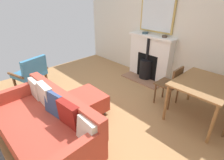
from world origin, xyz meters
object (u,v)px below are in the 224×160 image
at_px(fireplace, 149,60).
at_px(mantel_bowl_far, 165,36).
at_px(ottoman, 85,102).
at_px(dining_table, 204,87).
at_px(armchair_accent, 31,72).
at_px(sofa, 46,123).
at_px(mantel_bowl_near, 145,33).
at_px(dining_chair_near_fireplace, 172,83).

relative_size(fireplace, mantel_bowl_far, 9.99).
height_order(mantel_bowl_far, ottoman, mantel_bowl_far).
relative_size(fireplace, dining_table, 1.17).
height_order(armchair_accent, dining_table, armchair_accent).
bearing_deg(sofa, ottoman, -167.45).
height_order(fireplace, sofa, fireplace).
bearing_deg(sofa, dining_table, 149.48).
bearing_deg(fireplace, mantel_bowl_near, -98.98).
bearing_deg(mantel_bowl_near, sofa, 10.52).
distance_m(mantel_bowl_near, ottoman, 2.40).
bearing_deg(dining_table, armchair_accent, -60.18).
height_order(mantel_bowl_far, sofa, mantel_bowl_far).
height_order(mantel_bowl_near, armchair_accent, mantel_bowl_near).
relative_size(mantel_bowl_near, dining_chair_near_fireplace, 0.18).
distance_m(mantel_bowl_far, ottoman, 2.38).
xyz_separation_m(ottoman, armchair_accent, (0.36, -1.57, 0.22)).
distance_m(mantel_bowl_far, armchair_accent, 3.17).
xyz_separation_m(fireplace, sofa, (2.98, 0.33, -0.16)).
bearing_deg(dining_table, sofa, -30.52).
bearing_deg(dining_chair_near_fireplace, mantel_bowl_far, -136.44).
relative_size(mantel_bowl_far, ottoman, 0.18).
bearing_deg(ottoman, dining_chair_near_fireplace, 146.44).
distance_m(mantel_bowl_near, dining_chair_near_fireplace, 1.65).
height_order(sofa, armchair_accent, armchair_accent).
distance_m(sofa, ottoman, 0.86).
xyz_separation_m(mantel_bowl_near, sofa, (3.02, 0.56, -0.81)).
distance_m(fireplace, ottoman, 2.17).
distance_m(fireplace, mantel_bowl_far, 0.73).
distance_m(mantel_bowl_far, sofa, 3.13).
height_order(ottoman, dining_chair_near_fireplace, dining_chair_near_fireplace).
relative_size(fireplace, mantel_bowl_near, 8.38).
height_order(sofa, dining_table, sofa).
bearing_deg(mantel_bowl_far, mantel_bowl_near, -90.00).
bearing_deg(ottoman, sofa, 12.55).
bearing_deg(dining_chair_near_fireplace, armchair_accent, -54.80).
height_order(mantel_bowl_near, sofa, mantel_bowl_near).
xyz_separation_m(mantel_bowl_far, armchair_accent, (2.54, -1.76, -0.70)).
distance_m(mantel_bowl_far, dining_table, 1.62).
xyz_separation_m(armchair_accent, dining_chair_near_fireplace, (-1.76, 2.50, 0.04)).
height_order(mantel_bowl_near, dining_chair_near_fireplace, mantel_bowl_near).
bearing_deg(dining_table, dining_chair_near_fireplace, -90.11).
relative_size(mantel_bowl_near, mantel_bowl_far, 1.19).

